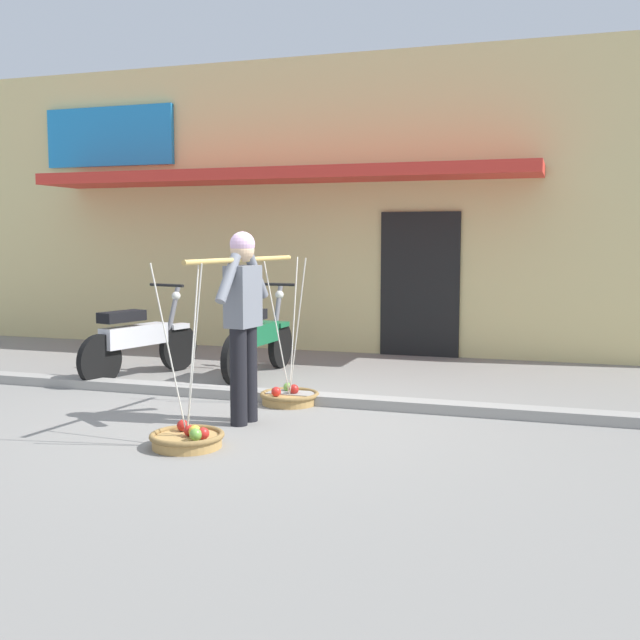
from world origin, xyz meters
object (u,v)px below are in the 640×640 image
object	(u,v)px
motorcycle_nearest_shop	(138,340)
motorcycle_second_in_row	(258,339)
fruit_vendor	(243,314)
fruit_basket_left_side	(188,437)
fruit_basket_right_side	(289,396)

from	to	relation	value
motorcycle_nearest_shop	motorcycle_second_in_row	world-z (taller)	same
fruit_vendor	motorcycle_nearest_shop	xyz separation A→B (m)	(-2.06, 1.64, -0.53)
fruit_basket_left_side	fruit_vendor	bearing A→B (deg)	83.32
fruit_vendor	motorcycle_second_in_row	size ratio (longest dim) A/B	0.96
fruit_vendor	motorcycle_nearest_shop	bearing A→B (deg)	141.38
fruit_basket_left_side	fruit_basket_right_side	bearing A→B (deg)	83.21
fruit_basket_left_side	motorcycle_nearest_shop	bearing A→B (deg)	127.85
fruit_vendor	motorcycle_nearest_shop	distance (m)	2.69
motorcycle_second_in_row	motorcycle_nearest_shop	bearing A→B (deg)	-156.93
motorcycle_second_in_row	fruit_vendor	bearing A→B (deg)	-70.49
motorcycle_nearest_shop	motorcycle_second_in_row	distance (m)	1.39
motorcycle_nearest_shop	fruit_basket_right_side	bearing A→B (deg)	-19.61
fruit_vendor	motorcycle_second_in_row	xyz separation A→B (m)	(-0.78, 2.19, -0.53)
fruit_basket_left_side	motorcycle_second_in_row	bearing A→B (deg)	102.40
fruit_basket_right_side	motorcycle_second_in_row	xyz separation A→B (m)	(-0.88, 1.32, 0.38)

